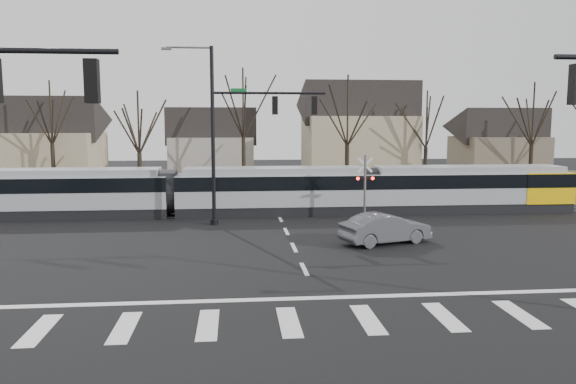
{
  "coord_description": "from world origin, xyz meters",
  "views": [
    {
      "loc": [
        -2.75,
        -20.06,
        5.91
      ],
      "look_at": [
        0.0,
        9.0,
        2.3
      ],
      "focal_mm": 35.0,
      "sensor_mm": 36.0,
      "label": 1
    }
  ],
  "objects": [
    {
      "name": "house_c",
      "position": [
        9.0,
        33.0,
        5.23
      ],
      "size": [
        10.8,
        8.64,
        10.1
      ],
      "color": "gray",
      "rests_on": "ground"
    },
    {
      "name": "tree_row",
      "position": [
        2.0,
        26.0,
        5.0
      ],
      "size": [
        59.2,
        7.2,
        10.0
      ],
      "color": "black",
      "rests_on": "ground"
    },
    {
      "name": "grass_verge",
      "position": [
        0.0,
        32.0,
        0.01
      ],
      "size": [
        140.0,
        28.0,
        0.01
      ],
      "primitive_type": "cube",
      "color": "#38331E",
      "rests_on": "ground"
    },
    {
      "name": "rail_pair",
      "position": [
        0.0,
        15.8,
        0.03
      ],
      "size": [
        90.0,
        1.52,
        0.06
      ],
      "color": "#59595E",
      "rests_on": "ground"
    },
    {
      "name": "lane_dashes",
      "position": [
        0.0,
        16.0,
        0.01
      ],
      "size": [
        0.18,
        30.0,
        0.01
      ],
      "color": "silver",
      "rests_on": "ground"
    },
    {
      "name": "house_d",
      "position": [
        24.0,
        35.0,
        3.97
      ],
      "size": [
        8.64,
        7.56,
        7.65
      ],
      "color": "brown",
      "rests_on": "ground"
    },
    {
      "name": "tram",
      "position": [
        -0.43,
        16.0,
        1.65
      ],
      "size": [
        40.07,
        2.97,
        3.04
      ],
      "color": "gray",
      "rests_on": "ground"
    },
    {
      "name": "rail_crossing_signal",
      "position": [
        5.0,
        12.79,
        1.89
      ],
      "size": [
        1.08,
        0.36,
        4.0
      ],
      "color": "#59595B",
      "rests_on": "ground"
    },
    {
      "name": "house_a",
      "position": [
        -20.0,
        34.0,
        4.46
      ],
      "size": [
        9.72,
        8.64,
        8.6
      ],
      "color": "gray",
      "rests_on": "ground"
    },
    {
      "name": "signal_pole_far",
      "position": [
        -2.41,
        12.5,
        5.7
      ],
      "size": [
        9.28,
        0.44,
        10.2
      ],
      "color": "black",
      "rests_on": "ground"
    },
    {
      "name": "crosswalk",
      "position": [
        0.0,
        -4.0,
        0.01
      ],
      "size": [
        27.0,
        2.6,
        0.01
      ],
      "color": "silver",
      "rests_on": "ground"
    },
    {
      "name": "house_b",
      "position": [
        -5.0,
        36.0,
        3.97
      ],
      "size": [
        8.64,
        7.56,
        7.65
      ],
      "color": "gray",
      "rests_on": "ground"
    },
    {
      "name": "sedan",
      "position": [
        4.59,
        6.51,
        0.75
      ],
      "size": [
        4.39,
        5.52,
        1.5
      ],
      "primitive_type": "imported",
      "rotation": [
        0.0,
        0.0,
        1.9
      ],
      "color": "#4A4B51",
      "rests_on": "ground"
    },
    {
      "name": "stop_line",
      "position": [
        0.0,
        -1.8,
        0.01
      ],
      "size": [
        28.0,
        0.35,
        0.01
      ],
      "primitive_type": "cube",
      "color": "silver",
      "rests_on": "ground"
    },
    {
      "name": "ground",
      "position": [
        0.0,
        0.0,
        0.0
      ],
      "size": [
        140.0,
        140.0,
        0.0
      ],
      "primitive_type": "plane",
      "color": "black"
    }
  ]
}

